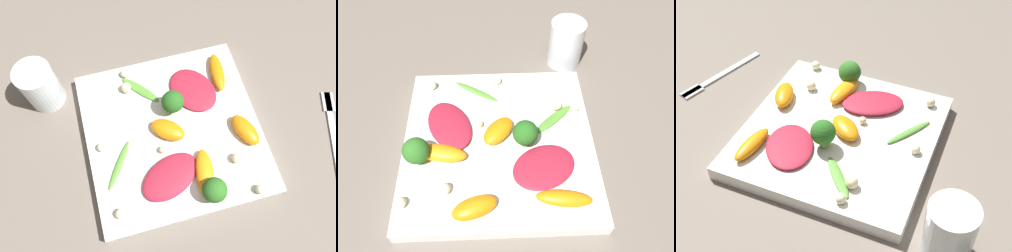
{
  "view_description": "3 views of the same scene",
  "coord_description": "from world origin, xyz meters",
  "views": [
    {
      "loc": [
        -0.2,
        0.06,
        0.54
      ],
      "look_at": [
        0.0,
        0.01,
        0.04
      ],
      "focal_mm": 35.0,
      "sensor_mm": 36.0,
      "label": 1
    },
    {
      "loc": [
        0.0,
        -0.29,
        0.44
      ],
      "look_at": [
        0.02,
        0.01,
        0.05
      ],
      "focal_mm": 35.0,
      "sensor_mm": 36.0,
      "label": 2
    },
    {
      "loc": [
        0.48,
        0.21,
        0.53
      ],
      "look_at": [
        0.0,
        0.01,
        0.04
      ],
      "focal_mm": 50.0,
      "sensor_mm": 36.0,
      "label": 3
    }
  ],
  "objects": [
    {
      "name": "fork",
      "position": [
        -0.06,
        -0.28,
        0.0
      ],
      "size": [
        0.17,
        0.07,
        0.01
      ],
      "color": "#B2B2B7",
      "rests_on": "ground_plane"
    },
    {
      "name": "orange_segment_0",
      "position": [
        -0.09,
        -0.03,
        0.03
      ],
      "size": [
        0.08,
        0.04,
        0.02
      ],
      "color": "orange",
      "rests_on": "plate"
    },
    {
      "name": "macadamia_nut_0",
      "position": [
        -0.11,
        0.11,
        0.03
      ],
      "size": [
        0.02,
        0.02,
        0.02
      ],
      "color": "beige",
      "rests_on": "plate"
    },
    {
      "name": "drinking_glass",
      "position": [
        0.13,
        0.2,
        0.04
      ],
      "size": [
        0.06,
        0.06,
        0.09
      ],
      "color": "white",
      "rests_on": "ground_plane"
    },
    {
      "name": "orange_segment_1",
      "position": [
        -0.03,
        -0.11,
        0.03
      ],
      "size": [
        0.07,
        0.05,
        0.02
      ],
      "color": "orange",
      "rests_on": "plate"
    },
    {
      "name": "orange_segment_2",
      "position": [
        0.09,
        -0.11,
        0.03
      ],
      "size": [
        0.08,
        0.03,
        0.02
      ],
      "color": "orange",
      "rests_on": "plate"
    },
    {
      "name": "arugula_sprig_1",
      "position": [
        0.09,
        0.04,
        0.03
      ],
      "size": [
        0.07,
        0.07,
        0.01
      ],
      "color": "#518E33",
      "rests_on": "plate"
    },
    {
      "name": "ground_plane",
      "position": [
        0.0,
        0.0,
        0.0
      ],
      "size": [
        2.4,
        2.4,
        0.0
      ],
      "primitive_type": "plane",
      "color": "#6B6056"
    },
    {
      "name": "plate",
      "position": [
        0.0,
        0.0,
        0.01
      ],
      "size": [
        0.29,
        0.29,
        0.02
      ],
      "color": "white",
      "rests_on": "ground_plane"
    },
    {
      "name": "broccoli_floret_1",
      "position": [
        -0.12,
        -0.03,
        0.05
      ],
      "size": [
        0.04,
        0.04,
        0.04
      ],
      "color": "#7A9E51",
      "rests_on": "plate"
    },
    {
      "name": "macadamia_nut_6",
      "position": [
        0.13,
        0.06,
        0.03
      ],
      "size": [
        0.02,
        0.02,
        0.02
      ],
      "color": "beige",
      "rests_on": "plate"
    },
    {
      "name": "macadamia_nut_5",
      "position": [
        -0.0,
        0.12,
        0.03
      ],
      "size": [
        0.02,
        0.02,
        0.02
      ],
      "color": "beige",
      "rests_on": "plate"
    },
    {
      "name": "macadamia_nut_4",
      "position": [
        0.1,
        0.06,
        0.03
      ],
      "size": [
        0.02,
        0.02,
        0.02
      ],
      "color": "beige",
      "rests_on": "plate"
    },
    {
      "name": "macadamia_nut_1",
      "position": [
        -0.08,
        -0.09,
        0.03
      ],
      "size": [
        0.02,
        0.02,
        0.02
      ],
      "color": "beige",
      "rests_on": "plate"
    },
    {
      "name": "broccoli_floret_0",
      "position": [
        0.04,
        -0.01,
        0.05
      ],
      "size": [
        0.04,
        0.04,
        0.05
      ],
      "color": "#84AD5B",
      "rests_on": "plate"
    },
    {
      "name": "macadamia_nut_3",
      "position": [
        -0.03,
        0.03,
        0.03
      ],
      "size": [
        0.01,
        0.01,
        0.01
      ],
      "color": "beige",
      "rests_on": "plate"
    },
    {
      "name": "orange_segment_3",
      "position": [
        -0.0,
        0.01,
        0.03
      ],
      "size": [
        0.06,
        0.07,
        0.02
      ],
      "color": "orange",
      "rests_on": "plate"
    },
    {
      "name": "radicchio_leaf_0",
      "position": [
        -0.08,
        0.03,
        0.03
      ],
      "size": [
        0.1,
        0.12,
        0.01
      ],
      "color": "maroon",
      "rests_on": "plate"
    },
    {
      "name": "arugula_sprig_0",
      "position": [
        -0.04,
        0.1,
        0.03
      ],
      "size": [
        0.08,
        0.06,
        0.01
      ],
      "color": "#518E33",
      "rests_on": "plate"
    },
    {
      "name": "radicchio_leaf_1",
      "position": [
        0.06,
        -0.05,
        0.03
      ],
      "size": [
        0.12,
        0.1,
        0.01
      ],
      "color": "maroon",
      "rests_on": "plate"
    },
    {
      "name": "macadamia_nut_2",
      "position": [
        -0.13,
        -0.1,
        0.03
      ],
      "size": [
        0.02,
        0.02,
        0.02
      ],
      "color": "beige",
      "rests_on": "plate"
    }
  ]
}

